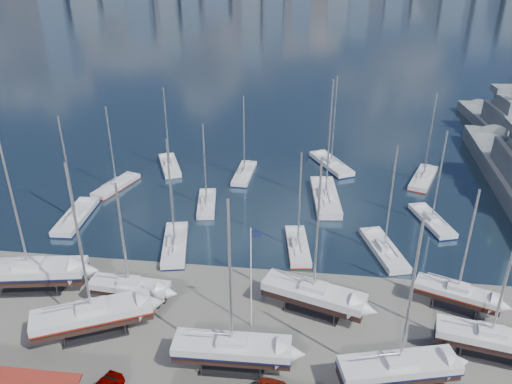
# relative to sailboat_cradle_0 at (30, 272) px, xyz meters

# --- Properties ---
(ground) EXTENTS (1400.00, 1400.00, 0.00)m
(ground) POSITION_rel_sailboat_cradle_0_xyz_m (23.47, -3.40, -2.20)
(ground) COLOR #605E59
(ground) RESTS_ON ground
(water) EXTENTS (1400.00, 600.00, 0.40)m
(water) POSITION_rel_sailboat_cradle_0_xyz_m (23.47, 306.60, -2.35)
(water) COLOR #1A253C
(water) RESTS_ON ground
(sailboat_cradle_0) EXTENTS (11.99, 5.21, 18.55)m
(sailboat_cradle_0) POSITION_rel_sailboat_cradle_0_xyz_m (0.00, 0.00, 0.00)
(sailboat_cradle_0) COLOR #2D2D33
(sailboat_cradle_0) RESTS_ON ground
(sailboat_cradle_1) EXTENTS (11.15, 7.46, 17.49)m
(sailboat_cradle_1) POSITION_rel_sailboat_cradle_0_xyz_m (9.34, -5.73, -0.06)
(sailboat_cradle_1) COLOR #2D2D33
(sailboat_cradle_1) RESTS_ON ground
(sailboat_cradle_2) EXTENTS (8.33, 2.94, 13.53)m
(sailboat_cradle_2) POSITION_rel_sailboat_cradle_0_xyz_m (11.15, -0.95, -0.25)
(sailboat_cradle_2) COLOR #2D2D33
(sailboat_cradle_2) RESTS_ON ground
(sailboat_cradle_3) EXTENTS (10.22, 3.07, 16.39)m
(sailboat_cradle_3) POSITION_rel_sailboat_cradle_0_xyz_m (22.92, -8.43, -0.11)
(sailboat_cradle_3) COLOR #2D2D33
(sailboat_cradle_3) RESTS_ON ground
(sailboat_cradle_4) EXTENTS (10.59, 5.95, 16.62)m
(sailboat_cradle_4) POSITION_rel_sailboat_cradle_0_xyz_m (29.68, -0.09, -0.10)
(sailboat_cradle_4) COLOR #2D2D33
(sailboat_cradle_4) RESTS_ON ground
(sailboat_cradle_5) EXTENTS (10.26, 5.15, 15.97)m
(sailboat_cradle_5) POSITION_rel_sailboat_cradle_0_xyz_m (36.75, -8.90, -0.13)
(sailboat_cradle_5) COLOR #2D2D33
(sailboat_cradle_5) RESTS_ON ground
(sailboat_cradle_6) EXTENTS (8.44, 5.09, 13.40)m
(sailboat_cradle_6) POSITION_rel_sailboat_cradle_0_xyz_m (43.90, 2.02, -0.26)
(sailboat_cradle_6) COLOR #2D2D33
(sailboat_cradle_6) RESTS_ON ground
(sailboat_cradle_7) EXTENTS (9.44, 4.33, 14.96)m
(sailboat_cradle_7) POSITION_rel_sailboat_cradle_0_xyz_m (45.18, -4.40, -0.18)
(sailboat_cradle_7) COLOR #2D2D33
(sailboat_cradle_7) RESTS_ON ground
(sailboat_moored_0) EXTENTS (3.38, 10.28, 15.17)m
(sailboat_moored_0) POSITION_rel_sailboat_cradle_0_xyz_m (-2.21, 15.04, -1.90)
(sailboat_moored_0) COLOR black
(sailboat_moored_0) RESTS_ON water
(sailboat_moored_1) EXTENTS (5.02, 9.29, 13.38)m
(sailboat_moored_1) POSITION_rel_sailboat_cradle_0_xyz_m (-0.53, 25.25, -1.90)
(sailboat_moored_1) COLOR black
(sailboat_moored_1) RESTS_ON water
(sailboat_moored_2) EXTENTS (6.09, 9.64, 14.14)m
(sailboat_moored_2) POSITION_rel_sailboat_cradle_0_xyz_m (5.39, 33.81, -1.88)
(sailboat_moored_2) COLOR black
(sailboat_moored_2) RESTS_ON water
(sailboat_moored_3) EXTENTS (4.69, 10.21, 14.73)m
(sailboat_moored_3) POSITION_rel_sailboat_cradle_0_xyz_m (12.87, 9.76, -1.90)
(sailboat_moored_3) COLOR black
(sailboat_moored_3) RESTS_ON water
(sailboat_moored_4) EXTENTS (3.72, 8.72, 12.76)m
(sailboat_moored_4) POSITION_rel_sailboat_cradle_0_xyz_m (14.37, 21.03, -1.88)
(sailboat_moored_4) COLOR black
(sailboat_moored_4) RESTS_ON water
(sailboat_moored_5) EXTENTS (3.02, 9.32, 13.76)m
(sailboat_moored_5) POSITION_rel_sailboat_cradle_0_xyz_m (18.21, 32.01, -1.90)
(sailboat_moored_5) COLOR black
(sailboat_moored_5) RESTS_ON water
(sailboat_moored_6) EXTENTS (3.65, 9.03, 13.12)m
(sailboat_moored_6) POSITION_rel_sailboat_cradle_0_xyz_m (27.68, 11.31, -1.90)
(sailboat_moored_6) COLOR black
(sailboat_moored_6) RESTS_ON water
(sailboat_moored_7) EXTENTS (4.63, 12.50, 18.45)m
(sailboat_moored_7) POSITION_rel_sailboat_cradle_0_xyz_m (31.05, 24.81, -1.88)
(sailboat_moored_7) COLOR black
(sailboat_moored_7) RESTS_ON water
(sailboat_moored_8) EXTENTS (7.55, 10.83, 15.92)m
(sailboat_moored_8) POSITION_rel_sailboat_cradle_0_xyz_m (32.05, 37.67, -1.90)
(sailboat_moored_8) COLOR black
(sailboat_moored_8) RESTS_ON water
(sailboat_moored_9) EXTENTS (5.24, 9.84, 14.31)m
(sailboat_moored_9) POSITION_rel_sailboat_cradle_0_xyz_m (37.95, 11.69, -1.88)
(sailboat_moored_9) COLOR black
(sailboat_moored_9) RESTS_ON water
(sailboat_moored_10) EXTENTS (5.02, 9.40, 13.53)m
(sailboat_moored_10) POSITION_rel_sailboat_cradle_0_xyz_m (45.00, 19.75, -1.90)
(sailboat_moored_10) COLOR black
(sailboat_moored_10) RESTS_ON water
(sailboat_moored_11) EXTENTS (6.08, 10.17, 14.70)m
(sailboat_moored_11) POSITION_rel_sailboat_cradle_0_xyz_m (46.35, 33.60, -1.90)
(sailboat_moored_11) COLOR black
(sailboat_moored_11) RESTS_ON water
(naval_ship_west) EXTENTS (8.55, 39.12, 17.49)m
(naval_ship_west) POSITION_rel_sailboat_cradle_0_xyz_m (65.18, 55.49, -0.53)
(naval_ship_west) COLOR slate
(naval_ship_west) RESTS_ON water
(flagpole) EXTENTS (0.96, 0.12, 10.83)m
(flagpole) POSITION_rel_sailboat_cradle_0_xyz_m (23.91, -2.90, 3.97)
(flagpole) COLOR white
(flagpole) RESTS_ON ground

